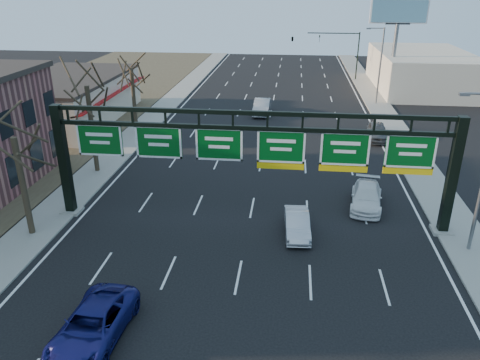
# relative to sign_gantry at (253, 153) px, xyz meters

# --- Properties ---
(ground) EXTENTS (160.00, 160.00, 0.00)m
(ground) POSITION_rel_sign_gantry_xyz_m (-0.16, -8.00, -4.63)
(ground) COLOR black
(ground) RESTS_ON ground
(sidewalk_left) EXTENTS (3.00, 120.00, 0.12)m
(sidewalk_left) POSITION_rel_sign_gantry_xyz_m (-12.96, 12.00, -4.57)
(sidewalk_left) COLOR gray
(sidewalk_left) RESTS_ON ground
(sidewalk_right) EXTENTS (3.00, 120.00, 0.12)m
(sidewalk_right) POSITION_rel_sign_gantry_xyz_m (12.64, 12.00, -4.57)
(sidewalk_right) COLOR gray
(sidewalk_right) RESTS_ON ground
(lane_markings) EXTENTS (21.60, 120.00, 0.01)m
(lane_markings) POSITION_rel_sign_gantry_xyz_m (-0.16, 12.00, -4.62)
(lane_markings) COLOR white
(lane_markings) RESTS_ON ground
(sign_gantry) EXTENTS (24.60, 1.20, 7.20)m
(sign_gantry) POSITION_rel_sign_gantry_xyz_m (0.00, 0.00, 0.00)
(sign_gantry) COLOR black
(sign_gantry) RESTS_ON ground
(cream_strip) EXTENTS (10.90, 18.40, 4.70)m
(cream_strip) POSITION_rel_sign_gantry_xyz_m (-21.64, 21.00, -2.27)
(cream_strip) COLOR #B9AD99
(cream_strip) RESTS_ON ground
(building_right_distant) EXTENTS (12.00, 20.00, 5.00)m
(building_right_distant) POSITION_rel_sign_gantry_xyz_m (19.84, 42.00, -2.13)
(building_right_distant) COLOR #B9AD99
(building_right_distant) RESTS_ON ground
(tree_gantry) EXTENTS (3.60, 3.60, 8.48)m
(tree_gantry) POSITION_rel_sign_gantry_xyz_m (-12.96, -3.00, 2.48)
(tree_gantry) COLOR #30261A
(tree_gantry) RESTS_ON sidewalk_left
(tree_mid) EXTENTS (3.60, 3.60, 9.24)m
(tree_mid) POSITION_rel_sign_gantry_xyz_m (-12.96, 7.00, 3.23)
(tree_mid) COLOR #30261A
(tree_mid) RESTS_ON sidewalk_left
(tree_far) EXTENTS (3.60, 3.60, 8.86)m
(tree_far) POSITION_rel_sign_gantry_xyz_m (-12.96, 17.00, 2.86)
(tree_far) COLOR #30261A
(tree_far) RESTS_ON sidewalk_left
(streetlight_far) EXTENTS (2.15, 0.22, 9.00)m
(streetlight_far) POSITION_rel_sign_gantry_xyz_m (12.31, 32.00, 0.45)
(streetlight_far) COLOR slate
(streetlight_far) RESTS_ON sidewalk_right
(billboard_right) EXTENTS (7.00, 0.50, 12.00)m
(billboard_right) POSITION_rel_sign_gantry_xyz_m (14.84, 36.98, 4.43)
(billboard_right) COLOR slate
(billboard_right) RESTS_ON ground
(traffic_signal_mast) EXTENTS (10.16, 0.54, 7.00)m
(traffic_signal_mast) POSITION_rel_sign_gantry_xyz_m (5.53, 47.00, 0.87)
(traffic_signal_mast) COLOR black
(traffic_signal_mast) RESTS_ON ground
(car_blue_suv) EXTENTS (2.73, 5.41, 1.47)m
(car_blue_suv) POSITION_rel_sign_gantry_xyz_m (-5.69, -11.18, -3.90)
(car_blue_suv) COLOR navy
(car_blue_suv) RESTS_ON ground
(car_silver_sedan) EXTENTS (1.66, 4.11, 1.33)m
(car_silver_sedan) POSITION_rel_sign_gantry_xyz_m (2.81, -1.18, -3.97)
(car_silver_sedan) COLOR #B5B5BA
(car_silver_sedan) RESTS_ON ground
(car_white_wagon) EXTENTS (2.67, 5.08, 1.40)m
(car_white_wagon) POSITION_rel_sign_gantry_xyz_m (7.42, 3.07, -3.93)
(car_white_wagon) COLOR white
(car_white_wagon) RESTS_ON ground
(car_grey_far) EXTENTS (2.25, 4.73, 1.56)m
(car_grey_far) POSITION_rel_sign_gantry_xyz_m (10.34, 17.87, -3.85)
(car_grey_far) COLOR #46494B
(car_grey_far) RESTS_ON ground
(car_silver_distant) EXTENTS (1.83, 5.05, 1.65)m
(car_silver_distant) POSITION_rel_sign_gantry_xyz_m (-1.17, 25.83, -3.80)
(car_silver_distant) COLOR #9E9FA3
(car_silver_distant) RESTS_ON ground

